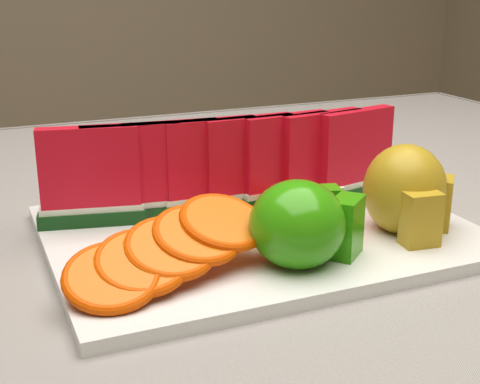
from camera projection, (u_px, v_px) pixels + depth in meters
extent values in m
cube|color=#443016|center=(176.00, 235.00, 0.72)|extent=(1.40, 0.90, 0.03)
cube|color=#443016|center=(412.00, 292.00, 1.42)|extent=(0.06, 0.06, 0.72)
cube|color=gray|center=(176.00, 219.00, 0.72)|extent=(1.52, 1.02, 0.01)
cube|color=gray|center=(90.00, 176.00, 1.19)|extent=(1.52, 0.01, 0.20)
cube|color=silver|center=(259.00, 233.00, 0.65)|extent=(0.40, 0.30, 0.01)
ellipsoid|color=#0F880A|center=(298.00, 224.00, 0.56)|extent=(0.10, 0.10, 0.08)
cube|color=#0F880A|center=(346.00, 229.00, 0.58)|extent=(0.04, 0.04, 0.06)
cube|color=beige|center=(352.00, 228.00, 0.58)|extent=(0.03, 0.03, 0.05)
cube|color=#0F880A|center=(319.00, 217.00, 0.61)|extent=(0.04, 0.03, 0.06)
cube|color=beige|center=(325.00, 216.00, 0.61)|extent=(0.03, 0.01, 0.05)
ellipsoid|color=#947D04|center=(405.00, 189.00, 0.63)|extent=(0.09, 0.09, 0.09)
cube|color=#947D04|center=(421.00, 220.00, 0.60)|extent=(0.04, 0.03, 0.05)
cube|color=#947D04|center=(440.00, 204.00, 0.64)|extent=(0.04, 0.04, 0.05)
cylinder|color=silver|center=(239.00, 135.00, 1.05)|extent=(0.23, 0.23, 0.01)
cube|color=#0E3716|center=(93.00, 218.00, 0.66)|extent=(0.11, 0.04, 0.01)
cube|color=silver|center=(92.00, 208.00, 0.65)|extent=(0.10, 0.04, 0.01)
cube|color=red|center=(89.00, 167.00, 0.64)|extent=(0.10, 0.04, 0.08)
cube|color=#0E3716|center=(134.00, 214.00, 0.67)|extent=(0.11, 0.04, 0.01)
cube|color=silver|center=(133.00, 204.00, 0.66)|extent=(0.10, 0.03, 0.01)
cube|color=red|center=(131.00, 164.00, 0.65)|extent=(0.10, 0.03, 0.08)
cube|color=#0E3716|center=(174.00, 210.00, 0.68)|extent=(0.11, 0.03, 0.01)
cube|color=silver|center=(173.00, 200.00, 0.67)|extent=(0.10, 0.03, 0.01)
cube|color=red|center=(172.00, 160.00, 0.66)|extent=(0.10, 0.02, 0.08)
cube|color=#0E3716|center=(212.00, 206.00, 0.69)|extent=(0.11, 0.02, 0.01)
cube|color=silver|center=(212.00, 197.00, 0.69)|extent=(0.10, 0.02, 0.01)
cube|color=red|center=(211.00, 157.00, 0.67)|extent=(0.10, 0.02, 0.08)
cube|color=#0E3716|center=(249.00, 202.00, 0.70)|extent=(0.11, 0.02, 0.01)
cube|color=silver|center=(249.00, 193.00, 0.70)|extent=(0.10, 0.02, 0.01)
cube|color=red|center=(249.00, 154.00, 0.68)|extent=(0.10, 0.02, 0.08)
cube|color=#0E3716|center=(285.00, 199.00, 0.71)|extent=(0.11, 0.03, 0.01)
cube|color=silver|center=(285.00, 190.00, 0.71)|extent=(0.10, 0.03, 0.01)
cube|color=red|center=(286.00, 151.00, 0.70)|extent=(0.10, 0.02, 0.08)
cube|color=#0E3716|center=(320.00, 195.00, 0.72)|extent=(0.11, 0.04, 0.01)
cube|color=silver|center=(320.00, 186.00, 0.72)|extent=(0.10, 0.03, 0.01)
cube|color=red|center=(321.00, 149.00, 0.71)|extent=(0.10, 0.03, 0.08)
cube|color=#0E3716|center=(353.00, 192.00, 0.73)|extent=(0.11, 0.04, 0.01)
cube|color=silver|center=(354.00, 183.00, 0.73)|extent=(0.10, 0.04, 0.01)
cube|color=red|center=(356.00, 146.00, 0.72)|extent=(0.10, 0.04, 0.08)
cylinder|color=#CC4210|center=(112.00, 277.00, 0.51)|extent=(0.08, 0.08, 0.03)
torus|color=#C43800|center=(112.00, 277.00, 0.51)|extent=(0.09, 0.09, 0.03)
cylinder|color=#CC4210|center=(142.00, 262.00, 0.52)|extent=(0.07, 0.07, 0.03)
torus|color=#C43800|center=(142.00, 262.00, 0.52)|extent=(0.08, 0.08, 0.03)
cylinder|color=#CC4210|center=(171.00, 248.00, 0.54)|extent=(0.07, 0.07, 0.03)
torus|color=#C43800|center=(171.00, 248.00, 0.54)|extent=(0.08, 0.08, 0.03)
cylinder|color=#CC4210|center=(198.00, 234.00, 0.55)|extent=(0.08, 0.08, 0.03)
torus|color=#C43800|center=(198.00, 234.00, 0.55)|extent=(0.09, 0.09, 0.03)
cylinder|color=#CC4210|center=(223.00, 222.00, 0.57)|extent=(0.08, 0.08, 0.03)
torus|color=#C43800|center=(223.00, 222.00, 0.57)|extent=(0.09, 0.09, 0.03)
cylinder|color=#CC4210|center=(123.00, 187.00, 0.73)|extent=(0.07, 0.07, 0.03)
torus|color=#C43800|center=(123.00, 187.00, 0.73)|extent=(0.08, 0.08, 0.03)
cylinder|color=#CC4210|center=(165.00, 180.00, 0.74)|extent=(0.08, 0.08, 0.03)
torus|color=#C43800|center=(165.00, 180.00, 0.74)|extent=(0.09, 0.09, 0.03)
cylinder|color=#CC4210|center=(205.00, 172.00, 0.76)|extent=(0.08, 0.08, 0.03)
torus|color=#C43800|center=(205.00, 172.00, 0.76)|extent=(0.09, 0.09, 0.03)
cylinder|color=#CC4210|center=(244.00, 165.00, 0.78)|extent=(0.09, 0.09, 0.03)
torus|color=#C43800|center=(244.00, 165.00, 0.78)|extent=(0.10, 0.10, 0.03)
cylinder|color=#CC4210|center=(281.00, 158.00, 0.79)|extent=(0.09, 0.09, 0.03)
torus|color=#C43800|center=(281.00, 158.00, 0.79)|extent=(0.10, 0.10, 0.03)
ellipsoid|color=orange|center=(198.00, 227.00, 0.62)|extent=(0.04, 0.02, 0.02)
ellipsoid|color=orange|center=(201.00, 227.00, 0.62)|extent=(0.04, 0.04, 0.02)
ellipsoid|color=orange|center=(237.00, 221.00, 0.63)|extent=(0.04, 0.04, 0.02)
ellipsoid|color=orange|center=(254.00, 218.00, 0.64)|extent=(0.04, 0.03, 0.02)
ellipsoid|color=orange|center=(267.00, 204.00, 0.68)|extent=(0.04, 0.04, 0.02)
ellipsoid|color=orange|center=(280.00, 211.00, 0.66)|extent=(0.04, 0.04, 0.02)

